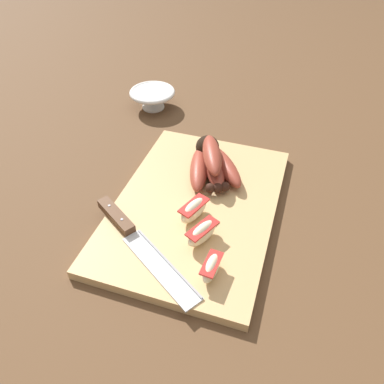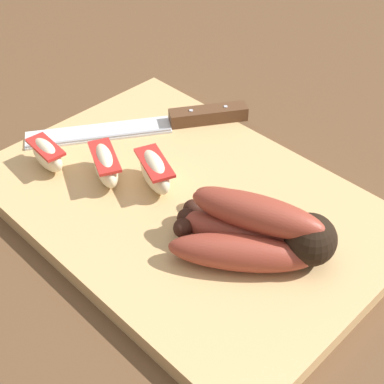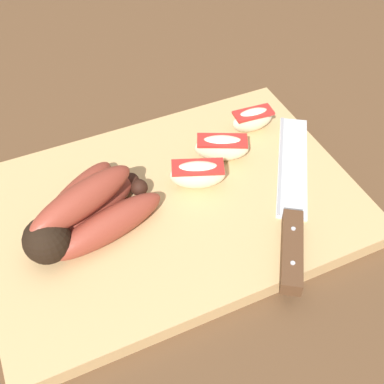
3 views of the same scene
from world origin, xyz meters
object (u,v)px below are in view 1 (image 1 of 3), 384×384
at_px(apple_wedge_near, 194,210).
at_px(apple_wedge_middle, 211,267).
at_px(ceramic_bowl, 153,97).
at_px(banana_bunch, 211,162).
at_px(apple_wedge_far, 202,233).
at_px(chefs_knife, 130,232).

height_order(apple_wedge_near, apple_wedge_middle, apple_wedge_near).
distance_m(apple_wedge_middle, ceramic_bowl, 0.58).
bearing_deg(banana_bunch, apple_wedge_middle, -164.02).
relative_size(banana_bunch, apple_wedge_near, 2.28).
xyz_separation_m(apple_wedge_middle, apple_wedge_far, (0.06, 0.03, 0.00)).
relative_size(apple_wedge_near, ceramic_bowl, 0.58).
bearing_deg(banana_bunch, apple_wedge_near, -176.80).
relative_size(chefs_knife, ceramic_bowl, 2.05).
bearing_deg(ceramic_bowl, apple_wedge_middle, -148.19).
bearing_deg(banana_bunch, apple_wedge_far, -168.68).
height_order(chefs_knife, ceramic_bowl, ceramic_bowl).
xyz_separation_m(banana_bunch, apple_wedge_middle, (-0.25, -0.07, -0.01)).
distance_m(banana_bunch, apple_wedge_middle, 0.26).
bearing_deg(apple_wedge_near, banana_bunch, 3.20).
bearing_deg(ceramic_bowl, apple_wedge_far, -147.71).
distance_m(apple_wedge_near, ceramic_bowl, 0.45).
relative_size(banana_bunch, ceramic_bowl, 1.33).
distance_m(chefs_knife, apple_wedge_near, 0.12).
bearing_deg(apple_wedge_near, apple_wedge_middle, -150.01).
height_order(chefs_knife, apple_wedge_middle, apple_wedge_middle).
bearing_deg(apple_wedge_far, apple_wedge_near, 32.00).
height_order(apple_wedge_far, ceramic_bowl, apple_wedge_far).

